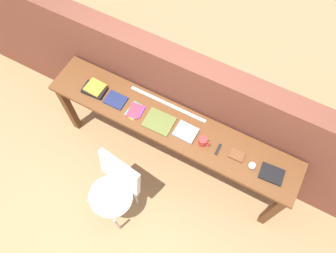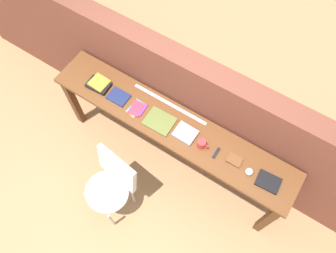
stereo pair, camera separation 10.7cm
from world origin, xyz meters
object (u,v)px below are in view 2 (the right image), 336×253
object	(u,v)px
pamphlet_pile_colourful	(137,108)
sports_ball_small	(249,172)
mug	(202,144)
chair_white_moulded	(111,184)
book_repair_rightmost	(268,182)
book_open_centre	(160,121)
book_stack_leftmost	(99,84)
magazine_cycling	(118,97)
multitool_folded	(216,153)
leather_journal_brown	(235,160)

from	to	relation	value
pamphlet_pile_colourful	sports_ball_small	xyz separation A→B (m)	(1.18, -0.00, 0.03)
pamphlet_pile_colourful	mug	world-z (taller)	mug
chair_white_moulded	book_repair_rightmost	world-z (taller)	book_repair_rightmost
book_open_centre	book_repair_rightmost	distance (m)	1.09
book_stack_leftmost	sports_ball_small	size ratio (longest dim) A/B	3.47
sports_ball_small	pamphlet_pile_colourful	bearing A→B (deg)	180.00
book_stack_leftmost	magazine_cycling	bearing A→B (deg)	-0.45
chair_white_moulded	mug	distance (m)	0.97
mug	multitool_folded	world-z (taller)	mug
book_open_centre	sports_ball_small	size ratio (longest dim) A/B	3.98
multitool_folded	leather_journal_brown	distance (m)	0.17
mug	leather_journal_brown	distance (m)	0.32
multitool_folded	book_repair_rightmost	bearing A→B (deg)	0.86
multitool_folded	book_repair_rightmost	xyz separation A→B (m)	(0.50, 0.01, 0.00)
sports_ball_small	book_repair_rightmost	world-z (taller)	sports_ball_small
leather_journal_brown	book_repair_rightmost	bearing A→B (deg)	-5.54
book_stack_leftmost	book_repair_rightmost	distance (m)	1.81
book_stack_leftmost	magazine_cycling	distance (m)	0.24
book_open_centre	book_repair_rightmost	bearing A→B (deg)	-0.70
multitool_folded	book_stack_leftmost	bearing A→B (deg)	179.92
magazine_cycling	book_repair_rightmost	xyz separation A→B (m)	(1.57, 0.01, 0.00)
chair_white_moulded	book_repair_rightmost	size ratio (longest dim) A/B	4.47
pamphlet_pile_colourful	chair_white_moulded	bearing A→B (deg)	-78.94
sports_ball_small	multitool_folded	bearing A→B (deg)	178.34
book_repair_rightmost	magazine_cycling	bearing A→B (deg)	176.04
book_stack_leftmost	mug	size ratio (longest dim) A/B	2.11
magazine_cycling	book_open_centre	distance (m)	0.48
book_stack_leftmost	sports_ball_small	world-z (taller)	sports_ball_small
book_stack_leftmost	mug	bearing A→B (deg)	-0.61
leather_journal_brown	pamphlet_pile_colourful	bearing A→B (deg)	-179.97
book_open_centre	multitool_folded	xyz separation A→B (m)	(0.60, 0.01, -0.00)
book_stack_leftmost	book_open_centre	bearing A→B (deg)	-0.71
chair_white_moulded	mug	xyz separation A→B (m)	(0.58, 0.66, 0.40)
multitool_folded	mug	bearing A→B (deg)	-175.89
book_open_centre	mug	size ratio (longest dim) A/B	2.42
chair_white_moulded	book_stack_leftmost	size ratio (longest dim) A/B	3.85
chair_white_moulded	book_open_centre	world-z (taller)	book_open_centre
multitool_folded	sports_ball_small	bearing A→B (deg)	-1.66
sports_ball_small	magazine_cycling	bearing A→B (deg)	179.62
pamphlet_pile_colourful	book_repair_rightmost	distance (m)	1.36
book_open_centre	leather_journal_brown	distance (m)	0.76
mug	leather_journal_brown	size ratio (longest dim) A/B	0.85
chair_white_moulded	pamphlet_pile_colourful	size ratio (longest dim) A/B	4.61
chair_white_moulded	book_open_centre	xyz separation A→B (m)	(0.13, 0.67, 0.36)
chair_white_moulded	mug	bearing A→B (deg)	48.80
chair_white_moulded	multitool_folded	distance (m)	1.05
mug	multitool_folded	distance (m)	0.15
magazine_cycling	pamphlet_pile_colourful	size ratio (longest dim) A/B	1.03
book_repair_rightmost	pamphlet_pile_colourful	bearing A→B (deg)	176.48
book_repair_rightmost	leather_journal_brown	bearing A→B (deg)	172.27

